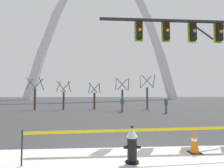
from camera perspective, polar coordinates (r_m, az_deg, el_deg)
The scene contains 13 objects.
ground_plane at distance 6.50m, azimuth 2.57°, elevation -19.81°, with size 240.00×240.00×0.00m, color #333335.
fire_hydrant at distance 5.12m, azimuth 6.42°, elevation -18.92°, with size 0.46×0.48×0.99m.
caution_tape_barrier at distance 5.21m, azimuth 6.48°, elevation -16.62°, with size 5.85×0.41×0.92m.
traffic_cone_by_hydrant at distance 6.44m, azimuth 24.87°, elevation -16.36°, with size 0.36×0.36×0.73m.
traffic_signal_gantry at distance 10.40m, azimuth 26.75°, elevation 11.27°, with size 7.82×0.44×6.00m.
monument_arch at distance 69.89m, azimuth -3.11°, elevation 15.07°, with size 56.47×2.65×54.60m.
tree_far_left at distance 23.11m, azimuth -23.46°, elevation -3.45°, with size 1.77×1.78×3.82m.
tree_left_mid at distance 22.31m, azimuth -15.25°, elevation -4.03°, with size 1.61×1.62×3.46m.
tree_center_left at distance 22.28m, azimuth -5.67°, elevation -4.37°, with size 1.52×1.53×3.25m.
tree_center_right at distance 21.18m, azimuth 3.31°, elevation -3.80°, with size 1.75×1.76×3.78m.
tree_right_mid at distance 22.79m, azimuth 11.19°, elevation -3.14°, with size 1.97×1.98×4.28m.
pedestrian_walking_left at distance 18.32m, azimuth 16.93°, elevation -6.42°, with size 0.27×0.37×1.59m.
pedestrian_standing_center at distance 18.50m, azimuth 3.32°, elevation -6.53°, with size 0.39×0.34×1.59m.
Camera 1 is at (-0.68, -6.20, 1.84)m, focal length 28.54 mm.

